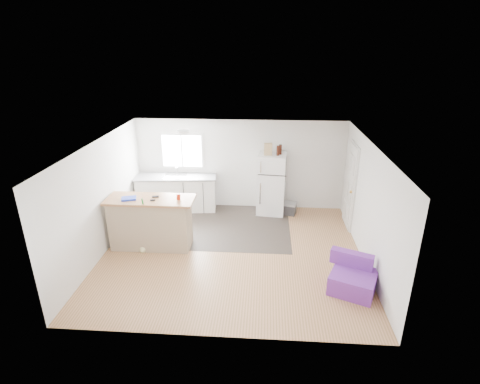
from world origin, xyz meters
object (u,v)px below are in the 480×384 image
at_px(cleaner_jug, 173,245).
at_px(blue_tray, 129,198).
at_px(mop, 144,242).
at_px(cardboard_box, 268,149).
at_px(red_cup, 178,197).
at_px(refrigerator, 271,184).
at_px(purple_seat, 353,278).
at_px(bottle_right, 280,149).
at_px(kitchen_cabinets, 177,192).
at_px(bottle_left, 278,151).
at_px(cooler, 288,208).
at_px(peninsula, 151,222).

relative_size(cleaner_jug, blue_tray, 1.03).
height_order(mop, cardboard_box, cardboard_box).
height_order(cleaner_jug, red_cup, red_cup).
height_order(refrigerator, blue_tray, refrigerator).
xyz_separation_m(purple_seat, bottle_right, (-1.28, 3.28, 1.50)).
xyz_separation_m(kitchen_cabinets, red_cup, (0.55, -2.01, 0.73)).
distance_m(mop, cardboard_box, 3.73).
height_order(refrigerator, cleaner_jug, refrigerator).
height_order(cleaner_jug, blue_tray, blue_tray).
bearing_deg(bottle_left, purple_seat, -67.00).
bearing_deg(red_cup, mop, -161.86).
height_order(refrigerator, bottle_left, bottle_left).
relative_size(mop, cardboard_box, 4.31).
distance_m(cooler, purple_seat, 3.35).
distance_m(refrigerator, cooler, 0.79).
xyz_separation_m(cooler, bottle_right, (-0.26, 0.09, 1.57)).
xyz_separation_m(kitchen_cabinets, refrigerator, (2.53, -0.02, 0.32)).
height_order(blue_tray, bottle_left, bottle_left).
xyz_separation_m(cardboard_box, bottle_left, (0.25, -0.03, -0.02)).
distance_m(peninsula, cooler, 3.65).
relative_size(kitchen_cabinets, bottle_right, 8.71).
height_order(cleaner_jug, mop, mop).
bearing_deg(mop, purple_seat, -10.80).
relative_size(peninsula, bottle_left, 7.48).
bearing_deg(cardboard_box, mop, -140.63).
bearing_deg(cardboard_box, peninsula, -142.97).
relative_size(kitchen_cabinets, cooler, 4.48).
bearing_deg(cooler, peninsula, -133.01).
relative_size(cleaner_jug, mop, 0.24).
relative_size(purple_seat, bottle_left, 4.00).
xyz_separation_m(red_cup, cardboard_box, (1.87, 1.91, 0.55)).
relative_size(refrigerator, blue_tray, 5.36).
bearing_deg(mop, cooler, 36.96).
height_order(peninsula, bottle_right, bottle_right).
distance_m(mop, bottle_right, 3.99).
bearing_deg(red_cup, bottle_right, 42.48).
xyz_separation_m(mop, red_cup, (0.76, 0.25, 0.98)).
relative_size(blue_tray, bottle_left, 1.20).
xyz_separation_m(refrigerator, blue_tray, (-3.04, -2.05, 0.36)).
bearing_deg(blue_tray, red_cup, 3.31).
height_order(mop, bottle_left, bottle_left).
xyz_separation_m(kitchen_cabinets, mop, (-0.21, -2.26, -0.25)).
bearing_deg(bottle_left, bottle_right, 62.14).
xyz_separation_m(refrigerator, red_cup, (-1.98, -1.99, 0.41)).
bearing_deg(cardboard_box, bottle_left, -7.66).
height_order(kitchen_cabinets, mop, mop).
xyz_separation_m(peninsula, purple_seat, (4.11, -1.29, -0.35)).
xyz_separation_m(cooler, purple_seat, (1.02, -3.19, 0.07)).
bearing_deg(red_cup, cardboard_box, 45.57).
bearing_deg(blue_tray, mop, -32.42).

